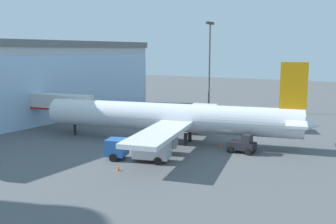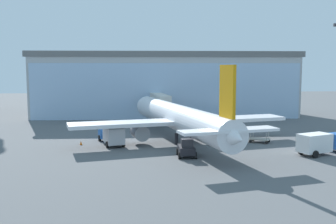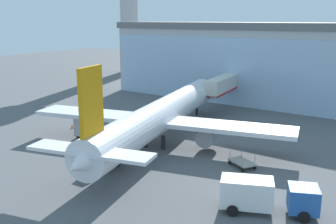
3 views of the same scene
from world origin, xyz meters
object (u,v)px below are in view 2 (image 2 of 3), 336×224
catering_truck (111,134)px  fuel_truck (322,142)px  jet_bridge (159,101)px  airplane (179,118)px  baggage_cart (260,139)px  pushback_tug (186,149)px  safety_cone_wingtip (81,143)px  safety_cone_nose (190,149)px

catering_truck → fuel_truck: 27.69m
jet_bridge → airplane: bearing=177.5°
jet_bridge → catering_truck: jet_bridge is taller
airplane → baggage_cart: airplane is taller
catering_truck → pushback_tug: (9.26, -8.81, -0.49)m
airplane → catering_truck: airplane is taller
safety_cone_wingtip → pushback_tug: bearing=-33.2°
pushback_tug → safety_cone_nose: 3.64m
jet_bridge → airplane: (1.31, -20.93, -0.80)m
fuel_truck → baggage_cart: 9.67m
baggage_cart → safety_cone_wingtip: size_ratio=5.86×
fuel_truck → safety_cone_nose: fuel_truck is taller
airplane → safety_cone_nose: (0.60, -6.59, -3.12)m
jet_bridge → baggage_cart: 26.57m
catering_truck → safety_cone_nose: size_ratio=13.86×
pushback_tug → safety_cone_nose: bearing=-15.2°
airplane → pushback_tug: bearing=165.4°
baggage_cart → safety_cone_wingtip: baggage_cart is taller
pushback_tug → baggage_cart: bearing=-54.8°
airplane → baggage_cart: (11.33, -2.14, -2.89)m
baggage_cart → airplane: bearing=-158.2°
fuel_truck → jet_bridge: bearing=98.4°
airplane → baggage_cart: bearing=-112.8°
fuel_truck → safety_cone_wingtip: (-30.36, 9.05, -1.19)m
jet_bridge → fuel_truck: size_ratio=1.86×
jet_bridge → pushback_tug: size_ratio=4.35×
catering_truck → baggage_cart: size_ratio=2.37×
safety_cone_nose → baggage_cart: bearing=22.5°
jet_bridge → baggage_cart: size_ratio=4.38×
catering_truck → safety_cone_wingtip: (-4.19, -0.02, -1.19)m
catering_truck → pushback_tug: size_ratio=2.35×
fuel_truck → pushback_tug: size_ratio=2.34×
catering_truck → baggage_cart: 21.05m
pushback_tug → safety_cone_wingtip: (-13.45, 8.79, -0.70)m
catering_truck → fuel_truck: same height
fuel_truck → safety_cone_wingtip: size_ratio=13.82×
baggage_cart → safety_cone_wingtip: (-25.20, 0.93, -0.23)m
pushback_tug → safety_cone_nose: (1.02, 3.42, -0.70)m
pushback_tug → airplane: bearing=-1.0°
catering_truck → safety_cone_wingtip: size_ratio=13.86×
baggage_cart → safety_cone_nose: 11.62m
safety_cone_wingtip → baggage_cart: bearing=-2.1°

